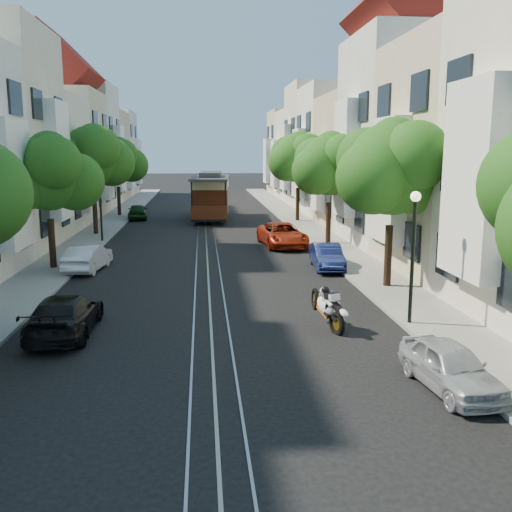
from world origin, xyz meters
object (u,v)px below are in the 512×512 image
object	(u,v)px
lamp_west	(100,196)
parked_car_e_mid	(327,257)
tree_e_d	(299,159)
tree_w_b	(49,175)
lamp_east	(414,238)
parked_car_w_far	(138,211)
tree_e_b	(393,171)
cable_car	(211,194)
tree_w_d	(118,161)
tree_e_c	(331,166)
parked_car_e_far	(282,235)
tree_w_c	(93,157)
parked_car_w_mid	(88,258)
sportbike_rider	(328,306)
parked_car_w_near	(65,315)
parked_car_e_near	(450,367)

from	to	relation	value
lamp_west	parked_car_e_mid	xyz separation A→B (m)	(11.90, -9.00, -2.26)
lamp_west	tree_e_d	bearing A→B (deg)	33.50
tree_w_b	lamp_east	xyz separation A→B (m)	(13.44, -9.98, -1.55)
parked_car_e_mid	parked_car_w_far	size ratio (longest dim) A/B	0.95
tree_e_b	cable_car	bearing A→B (deg)	105.52
tree_e_d	lamp_east	bearing A→B (deg)	-92.04
tree_w_d	parked_car_w_far	xyz separation A→B (m)	(1.70, -2.22, -3.96)
tree_e_c	parked_car_w_far	xyz separation A→B (m)	(-12.70, 13.78, -3.96)
tree_w_b	parked_car_w_far	xyz separation A→B (m)	(1.70, 19.78, -3.76)
tree_e_c	parked_car_e_far	world-z (taller)	tree_e_c
tree_e_b	tree_w_b	distance (m)	15.25
parked_car_w_far	tree_e_b	bearing A→B (deg)	112.56
tree_w_b	tree_w_c	size ratio (longest dim) A/B	0.88
parked_car_e_mid	tree_w_c	bearing A→B (deg)	139.92
tree_w_b	tree_w_c	world-z (taller)	tree_w_c
tree_e_d	tree_w_d	distance (m)	15.25
parked_car_e_far	lamp_east	bearing A→B (deg)	-88.72
parked_car_e_mid	parked_car_w_mid	size ratio (longest dim) A/B	0.96
tree_e_b	tree_w_c	distance (m)	21.53
tree_e_d	lamp_west	world-z (taller)	tree_e_d
cable_car	sportbike_rider	bearing A→B (deg)	-80.56
cable_car	parked_car_w_near	xyz separation A→B (m)	(-4.90, -29.19, -1.44)
tree_e_c	lamp_west	xyz separation A→B (m)	(-13.56, 2.02, -1.75)
tree_e_c	parked_car_e_far	distance (m)	4.87
tree_e_b	parked_car_e_mid	world-z (taller)	tree_e_b
lamp_east	parked_car_e_mid	bearing A→B (deg)	94.45
tree_w_b	lamp_west	distance (m)	8.22
parked_car_w_far	tree_e_c	bearing A→B (deg)	128.09
tree_e_c	parked_car_e_mid	size ratio (longest dim) A/B	1.82
parked_car_w_near	lamp_west	bearing A→B (deg)	-83.71
tree_w_b	parked_car_e_mid	distance (m)	13.33
parked_car_w_near	parked_car_w_far	distance (m)	29.65
parked_car_w_mid	tree_w_d	bearing A→B (deg)	-78.87
parked_car_e_mid	parked_car_w_near	world-z (taller)	parked_car_w_near
parked_car_w_far	sportbike_rider	bearing A→B (deg)	102.34
tree_e_d	parked_car_w_mid	world-z (taller)	tree_e_d
tree_w_b	lamp_west	xyz separation A→B (m)	(0.84, 8.02, -1.55)
sportbike_rider	tree_e_d	bearing A→B (deg)	62.50
tree_e_b	parked_car_e_far	bearing A→B (deg)	105.11
parked_car_w_mid	parked_car_e_mid	bearing A→B (deg)	-176.19
parked_car_e_mid	parked_car_e_near	bearing A→B (deg)	-87.37
tree_e_b	tree_e_c	bearing A→B (deg)	90.00
lamp_east	sportbike_rider	distance (m)	3.41
sportbike_rider	parked_car_w_near	world-z (taller)	sportbike_rider
parked_car_e_near	parked_car_e_far	bearing A→B (deg)	86.84
tree_e_d	parked_car_e_near	bearing A→B (deg)	-93.21
tree_w_b	tree_w_d	size ratio (longest dim) A/B	0.96
tree_e_b	parked_car_w_near	distance (m)	13.28
sportbike_rider	parked_car_w_mid	bearing A→B (deg)	113.60
tree_e_d	lamp_west	distance (m)	16.39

